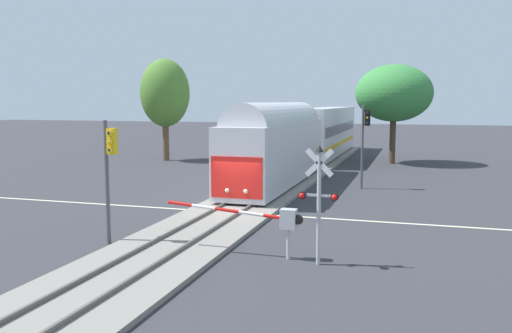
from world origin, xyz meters
TOP-DOWN VIEW (x-y plane):
  - ground_plane at (0.00, 0.00)m, footprint 220.00×220.00m
  - road_centre_stripe at (0.00, 0.00)m, footprint 44.00×0.20m
  - railway_track at (0.00, 0.00)m, footprint 4.40×80.00m
  - commuter_train at (0.00, 18.51)m, footprint 3.04×38.66m
  - crossing_gate_near at (4.04, -6.97)m, footprint 5.17×0.40m
  - crossing_signal_mast at (5.66, -7.32)m, footprint 1.36×0.44m
  - traffic_signal_far_side at (5.57, 9.37)m, footprint 0.53×0.38m
  - traffic_signal_median at (-2.52, -7.04)m, footprint 0.53×0.38m
  - pine_left_background at (-13.92, 20.70)m, footprint 4.59×4.59m
  - elm_centre_background at (6.63, 24.28)m, footprint 6.75×6.75m

SIDE VIEW (x-z plane):
  - ground_plane at x=0.00m, z-range 0.00..0.00m
  - road_centre_stripe at x=0.00m, z-range 0.00..0.01m
  - railway_track at x=0.00m, z-range -0.06..0.26m
  - crossing_gate_near at x=4.04m, z-range 0.49..2.36m
  - crossing_signal_mast at x=5.66m, z-range 0.45..4.54m
  - commuter_train at x=0.00m, z-range 0.20..5.36m
  - traffic_signal_median at x=-2.52m, z-range 0.83..5.66m
  - traffic_signal_far_side at x=5.57m, z-range 0.91..6.24m
  - elm_centre_background at x=6.63m, z-range 1.86..10.66m
  - pine_left_background at x=-13.92m, z-range 1.55..11.04m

